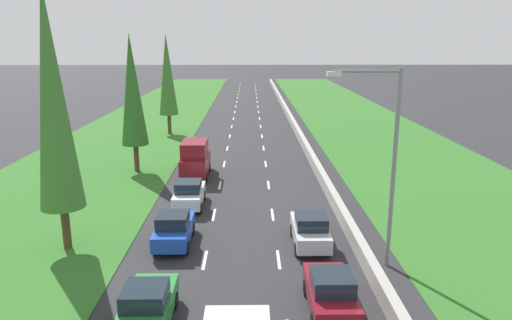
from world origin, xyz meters
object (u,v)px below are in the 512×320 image
Objects in this scene: blue_hatchback_left_lane at (174,229)px; maroon_hatchback_right_lane at (331,292)px; poplar_tree_fourth at (167,75)px; poplar_tree_third at (132,91)px; poplar_tree_second at (53,99)px; silver_hatchback_right_lane at (310,230)px; maroon_van_left_lane at (195,159)px; white_hatchback_left_lane at (189,194)px; green_hatchback_left_lane at (147,306)px; street_light_mast at (387,155)px.

maroon_hatchback_right_lane is (6.91, -6.33, 0.00)m from blue_hatchback_left_lane.
maroon_hatchback_right_lane is 38.29m from poplar_tree_fourth.
maroon_hatchback_right_lane is 0.36× the size of poplar_tree_third.
poplar_tree_second is (-12.16, 5.92, 6.64)m from maroon_hatchback_right_lane.
maroon_hatchback_right_lane is at bearing -89.85° from silver_hatchback_right_lane.
poplar_tree_second is 30.03m from poplar_tree_fourth.
poplar_tree_second is at bearing -111.25° from maroon_van_left_lane.
maroon_hatchback_right_lane is 6.08m from silver_hatchback_right_lane.
silver_hatchback_right_lane is at bearing -40.88° from white_hatchback_left_lane.
green_hatchback_left_lane is at bearing -88.78° from maroon_van_left_lane.
blue_hatchback_left_lane is 1.00× the size of maroon_hatchback_right_lane.
maroon_van_left_lane is 0.46× the size of poplar_tree_third.
poplar_tree_fourth is at bearing 105.53° from maroon_van_left_lane.
white_hatchback_left_lane is at bearing 119.69° from maroon_hatchback_right_lane.
blue_hatchback_left_lane is 1.00× the size of silver_hatchback_right_lane.
maroon_van_left_lane is 18.40m from street_light_mast.
poplar_tree_third is (-4.84, 1.59, 5.00)m from maroon_van_left_lane.
green_hatchback_left_lane is at bearing -89.65° from white_hatchback_left_lane.
blue_hatchback_left_lane is at bearing 4.43° from poplar_tree_second.
green_hatchback_left_lane is 0.30× the size of poplar_tree_second.
poplar_tree_second reaches higher than maroon_hatchback_right_lane.
maroon_van_left_lane is 15.05m from poplar_tree_second.
maroon_van_left_lane is (-0.26, 12.43, 0.56)m from blue_hatchback_left_lane.
poplar_tree_second reaches higher than poplar_tree_third.
white_hatchback_left_lane and silver_hatchback_right_lane have the same top height.
maroon_hatchback_right_lane is 1.00× the size of silver_hatchback_right_lane.
white_hatchback_left_lane is (-0.08, 12.85, 0.00)m from green_hatchback_left_lane.
poplar_tree_fourth is (-11.94, 35.94, 5.66)m from maroon_hatchback_right_lane.
poplar_tree_second is at bearing -179.25° from silver_hatchback_right_lane.
maroon_van_left_lane reaches higher than blue_hatchback_left_lane.
maroon_van_left_lane is 7.14m from poplar_tree_third.
blue_hatchback_left_lane is at bearing -70.00° from poplar_tree_third.
blue_hatchback_left_lane is at bearing 165.94° from street_light_mast.
silver_hatchback_right_lane is (6.74, 6.95, 0.00)m from green_hatchback_left_lane.
white_hatchback_left_lane is (-6.83, 11.98, 0.00)m from maroon_hatchback_right_lane.
poplar_tree_second is 15.40m from street_light_mast.
maroon_hatchback_right_lane is at bearing -59.45° from poplar_tree_third.
white_hatchback_left_lane is 25.14m from poplar_tree_fourth.
white_hatchback_left_lane is 11.30m from poplar_tree_third.
blue_hatchback_left_lane and white_hatchback_left_lane have the same top height.
blue_hatchback_left_lane is 9.37m from maroon_hatchback_right_lane.
blue_hatchback_left_lane is 8.48m from poplar_tree_second.
white_hatchback_left_lane is 1.00× the size of silver_hatchback_right_lane.
green_hatchback_left_lane is 7.20m from blue_hatchback_left_lane.
poplar_tree_second is at bearing -175.57° from blue_hatchback_left_lane.
maroon_van_left_lane is at bearing -18.17° from poplar_tree_third.
poplar_tree_third is (-5.18, 8.37, 5.56)m from white_hatchback_left_lane.
street_light_mast reaches higher than silver_hatchback_right_lane.
green_hatchback_left_lane is 37.60m from poplar_tree_fourth.
maroon_van_left_lane reaches higher than silver_hatchback_right_lane.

